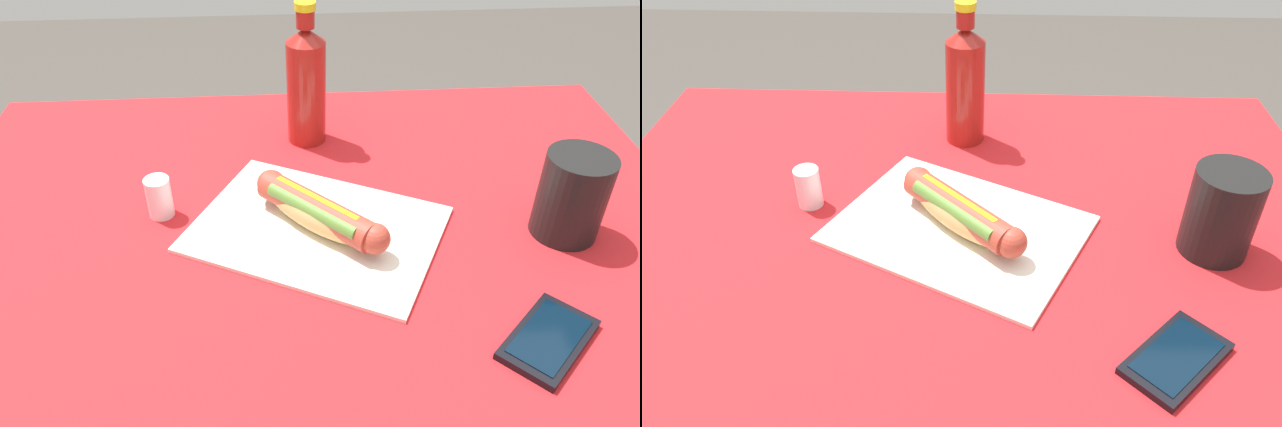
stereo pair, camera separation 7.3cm
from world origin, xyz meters
The scene contains 7 objects.
dining_table centered at (0.00, 0.00, 0.62)m, with size 1.10×0.82×0.77m.
paper_wrapper centered at (0.00, 0.01, 0.77)m, with size 0.33×0.24×0.01m, color silver.
hot_dog centered at (0.00, 0.01, 0.81)m, with size 0.17×0.17×0.05m.
cell_phone centered at (-0.25, 0.23, 0.78)m, with size 0.14×0.14×0.01m.
soda_bottle centered at (0.00, -0.24, 0.87)m, with size 0.06×0.06×0.23m.
drinking_cup centered at (-0.34, 0.04, 0.83)m, with size 0.09×0.09×0.12m, color black.
salt_shaker centered at (0.22, -0.04, 0.80)m, with size 0.04×0.04×0.06m, color silver.
Camera 2 is at (-0.03, 0.68, 1.32)m, focal length 34.83 mm.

